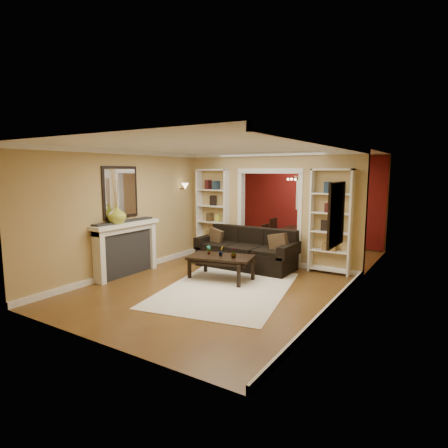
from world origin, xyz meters
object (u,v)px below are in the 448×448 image
Objects in this scene: sofa at (246,248)px; coffee_table at (221,268)px; bookshelf_left at (213,213)px; bookshelf_right at (331,222)px; dining_table at (294,241)px; fireplace at (127,249)px.

sofa is 1.78× the size of coffee_table.
bookshelf_left is 1.00× the size of bookshelf_right.
coffee_table is 0.78× the size of dining_table.
bookshelf_right reaches higher than coffee_table.
bookshelf_left is 1.36× the size of dining_table.
sofa is 2.01m from bookshelf_right.
bookshelf_right is (1.76, 1.71, 0.90)m from coffee_table.
dining_table is (1.57, 1.77, -0.85)m from bookshelf_left.
fireplace reaches higher than coffee_table.
fireplace is (-3.64, -2.53, -0.57)m from bookshelf_right.
dining_table is at bearing 130.76° from bookshelf_right.
coffee_table is 0.77× the size of fireplace.
fireplace is at bearing -133.46° from sofa.
coffee_table is 0.57× the size of bookshelf_left.
bookshelf_right reaches higher than dining_table.
bookshelf_right reaches higher than fireplace.
sofa is at bearing 46.54° from fireplace.
coffee_table is at bearing 23.67° from fireplace.
bookshelf_right is at bearing 34.80° from fireplace.
dining_table is (0.24, 3.48, 0.05)m from coffee_table.
sofa reaches higher than dining_table.
coffee_table is 2.35m from bookshelf_left.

